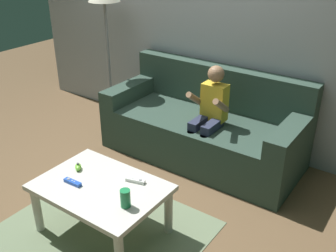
{
  "coord_description": "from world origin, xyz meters",
  "views": [
    {
      "loc": [
        1.83,
        -1.84,
        1.97
      ],
      "look_at": [
        0.24,
        0.4,
        0.6
      ],
      "focal_mm": 42.06,
      "sensor_mm": 36.0,
      "label": 1
    }
  ],
  "objects_px": {
    "soda_can": "(125,198)",
    "floor_lamp": "(104,3)",
    "person_seated_on_couch": "(209,113)",
    "game_remote_blue_near_edge": "(73,182)",
    "couch": "(204,128)",
    "coffee_table": "(101,193)",
    "game_remote_white_far_corner": "(135,180)",
    "nunchuk_lime": "(78,167)"
  },
  "relations": [
    {
      "from": "couch",
      "to": "game_remote_blue_near_edge",
      "type": "relative_size",
      "value": 13.1
    },
    {
      "from": "coffee_table",
      "to": "game_remote_blue_near_edge",
      "type": "relative_size",
      "value": 6.22
    },
    {
      "from": "person_seated_on_couch",
      "to": "soda_can",
      "type": "distance_m",
      "value": 1.27
    },
    {
      "from": "person_seated_on_couch",
      "to": "game_remote_blue_near_edge",
      "type": "distance_m",
      "value": 1.34
    },
    {
      "from": "game_remote_blue_near_edge",
      "to": "floor_lamp",
      "type": "height_order",
      "value": "floor_lamp"
    },
    {
      "from": "person_seated_on_couch",
      "to": "nunchuk_lime",
      "type": "xyz_separation_m",
      "value": [
        -0.44,
        -1.13,
        -0.13
      ]
    },
    {
      "from": "couch",
      "to": "person_seated_on_couch",
      "type": "relative_size",
      "value": 1.95
    },
    {
      "from": "game_remote_white_far_corner",
      "to": "soda_can",
      "type": "xyz_separation_m",
      "value": [
        0.12,
        -0.24,
        0.05
      ]
    },
    {
      "from": "couch",
      "to": "game_remote_white_far_corner",
      "type": "xyz_separation_m",
      "value": [
        0.14,
        -1.19,
        0.12
      ]
    },
    {
      "from": "couch",
      "to": "floor_lamp",
      "type": "xyz_separation_m",
      "value": [
        -1.2,
        0.01,
        1.04
      ]
    },
    {
      "from": "person_seated_on_couch",
      "to": "game_remote_white_far_corner",
      "type": "bearing_deg",
      "value": -89.92
    },
    {
      "from": "coffee_table",
      "to": "soda_can",
      "type": "distance_m",
      "value": 0.32
    },
    {
      "from": "floor_lamp",
      "to": "couch",
      "type": "bearing_deg",
      "value": -0.3
    },
    {
      "from": "person_seated_on_couch",
      "to": "game_remote_white_far_corner",
      "type": "xyz_separation_m",
      "value": [
        0.0,
        -1.02,
        -0.14
      ]
    },
    {
      "from": "couch",
      "to": "soda_can",
      "type": "height_order",
      "value": "couch"
    },
    {
      "from": "game_remote_white_far_corner",
      "to": "soda_can",
      "type": "relative_size",
      "value": 1.18
    },
    {
      "from": "game_remote_blue_near_edge",
      "to": "game_remote_white_far_corner",
      "type": "height_order",
      "value": "same"
    },
    {
      "from": "game_remote_blue_near_edge",
      "to": "coffee_table",
      "type": "bearing_deg",
      "value": 28.91
    },
    {
      "from": "couch",
      "to": "soda_can",
      "type": "relative_size",
      "value": 15.18
    },
    {
      "from": "person_seated_on_couch",
      "to": "game_remote_blue_near_edge",
      "type": "bearing_deg",
      "value": -104.78
    },
    {
      "from": "person_seated_on_couch",
      "to": "nunchuk_lime",
      "type": "bearing_deg",
      "value": -111.37
    },
    {
      "from": "game_remote_white_far_corner",
      "to": "floor_lamp",
      "type": "xyz_separation_m",
      "value": [
        -1.34,
        1.2,
        0.92
      ]
    },
    {
      "from": "couch",
      "to": "soda_can",
      "type": "bearing_deg",
      "value": -79.68
    },
    {
      "from": "coffee_table",
      "to": "game_remote_blue_near_edge",
      "type": "height_order",
      "value": "game_remote_blue_near_edge"
    },
    {
      "from": "couch",
      "to": "soda_can",
      "type": "xyz_separation_m",
      "value": [
        0.26,
        -1.44,
        0.17
      ]
    },
    {
      "from": "person_seated_on_couch",
      "to": "floor_lamp",
      "type": "bearing_deg",
      "value": 172.27
    },
    {
      "from": "coffee_table",
      "to": "game_remote_white_far_corner",
      "type": "xyz_separation_m",
      "value": [
        0.17,
        0.17,
        0.07
      ]
    },
    {
      "from": "nunchuk_lime",
      "to": "floor_lamp",
      "type": "height_order",
      "value": "floor_lamp"
    },
    {
      "from": "couch",
      "to": "game_remote_blue_near_edge",
      "type": "bearing_deg",
      "value": -97.8
    },
    {
      "from": "person_seated_on_couch",
      "to": "floor_lamp",
      "type": "relative_size",
      "value": 0.62
    },
    {
      "from": "game_remote_blue_near_edge",
      "to": "person_seated_on_couch",
      "type": "bearing_deg",
      "value": 75.22
    },
    {
      "from": "nunchuk_lime",
      "to": "soda_can",
      "type": "xyz_separation_m",
      "value": [
        0.57,
        -0.13,
        0.04
      ]
    },
    {
      "from": "person_seated_on_couch",
      "to": "nunchuk_lime",
      "type": "distance_m",
      "value": 1.22
    },
    {
      "from": "soda_can",
      "to": "floor_lamp",
      "type": "xyz_separation_m",
      "value": [
        -1.46,
        1.44,
        0.87
      ]
    },
    {
      "from": "coffee_table",
      "to": "soda_can",
      "type": "relative_size",
      "value": 7.22
    },
    {
      "from": "game_remote_blue_near_edge",
      "to": "nunchuk_lime",
      "type": "distance_m",
      "value": 0.18
    },
    {
      "from": "game_remote_blue_near_edge",
      "to": "couch",
      "type": "bearing_deg",
      "value": 82.2
    },
    {
      "from": "game_remote_blue_near_edge",
      "to": "nunchuk_lime",
      "type": "xyz_separation_m",
      "value": [
        -0.1,
        0.15,
        0.01
      ]
    },
    {
      "from": "person_seated_on_couch",
      "to": "coffee_table",
      "type": "height_order",
      "value": "person_seated_on_couch"
    },
    {
      "from": "floor_lamp",
      "to": "coffee_table",
      "type": "bearing_deg",
      "value": -49.59
    },
    {
      "from": "coffee_table",
      "to": "game_remote_blue_near_edge",
      "type": "bearing_deg",
      "value": -151.09
    },
    {
      "from": "game_remote_blue_near_edge",
      "to": "floor_lamp",
      "type": "distance_m",
      "value": 2.0
    }
  ]
}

